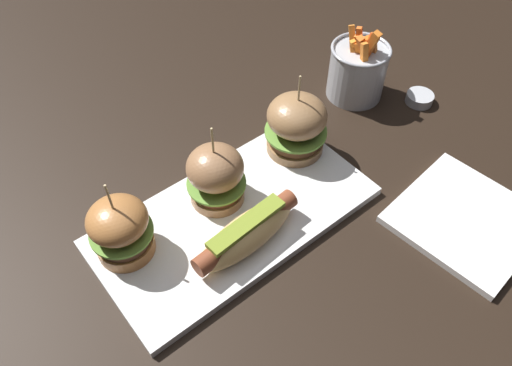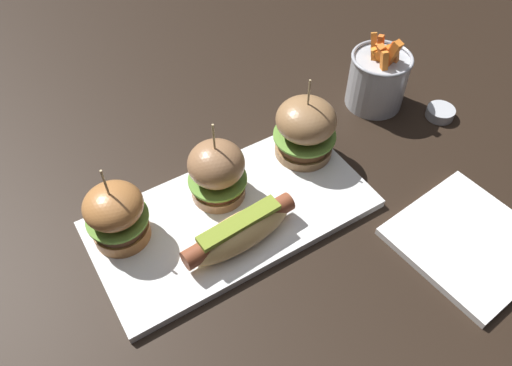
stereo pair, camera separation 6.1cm
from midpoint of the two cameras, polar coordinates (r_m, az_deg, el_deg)
name	(u,v)px [view 1 (the left image)]	position (r m, az deg, el deg)	size (l,w,h in m)	color
ground_plane	(235,219)	(0.76, -4.76, -4.29)	(3.00, 3.00, 0.00)	black
platter_main	(234,217)	(0.75, -4.79, -3.97)	(0.42, 0.21, 0.01)	white
hot_dog	(247,233)	(0.70, -3.58, -5.82)	(0.18, 0.07, 0.05)	#DEB26A
slider_left	(120,229)	(0.70, -17.70, -5.19)	(0.09, 0.09, 0.14)	#B06F3A
slider_center	(214,176)	(0.73, -7.25, 0.65)	(0.09, 0.09, 0.14)	#9A6D48
slider_right	(296,125)	(0.80, 2.48, 6.62)	(0.10, 0.10, 0.15)	#986F47
fries_bucket	(358,70)	(0.95, 9.76, 12.58)	(0.11, 0.11, 0.15)	#B7BABF
sauce_ramekin	(421,99)	(0.98, 16.70, 9.16)	(0.05, 0.05, 0.02)	#B7BABF
side_plate	(465,219)	(0.80, 20.92, -4.00)	(0.19, 0.19, 0.01)	white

